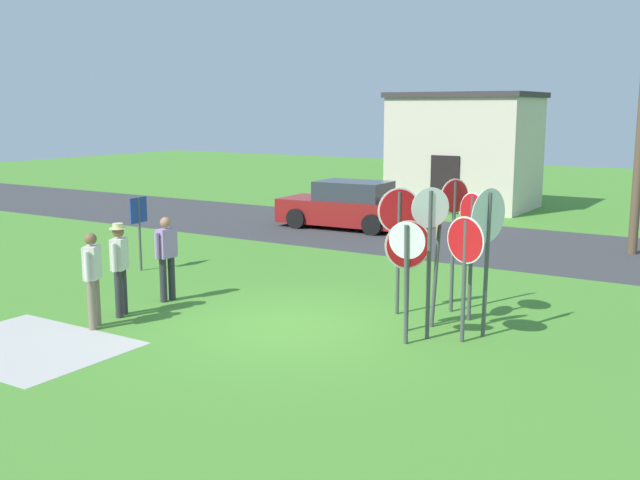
% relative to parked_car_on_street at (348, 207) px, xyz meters
% --- Properties ---
extents(ground_plane, '(80.00, 80.00, 0.00)m').
position_rel_parked_car_on_street_xyz_m(ground_plane, '(4.54, -10.04, -0.69)').
color(ground_plane, '#47842D').
extents(street_asphalt, '(60.00, 6.40, 0.01)m').
position_rel_parked_car_on_street_xyz_m(street_asphalt, '(4.54, -0.28, -0.68)').
color(street_asphalt, '#38383A').
rests_on(street_asphalt, ground).
extents(concrete_path, '(3.20, 2.40, 0.01)m').
position_rel_parked_car_on_street_xyz_m(concrete_path, '(1.58, -13.17, -0.69)').
color(concrete_path, '#ADAAA3').
rests_on(concrete_path, ground).
extents(building_background, '(5.26, 3.91, 4.38)m').
position_rel_parked_car_on_street_xyz_m(building_background, '(1.28, 6.72, 1.51)').
color(building_background, beige).
rests_on(building_background, ground).
extents(parked_car_on_street, '(4.40, 2.21, 1.51)m').
position_rel_parked_car_on_street_xyz_m(parked_car_on_street, '(0.00, 0.00, 0.00)').
color(parked_car_on_street, maroon).
rests_on(parked_car_on_street, ground).
extents(stop_sign_far_back, '(0.61, 0.16, 2.03)m').
position_rel_parked_car_on_street_xyz_m(stop_sign_far_back, '(6.74, -9.81, 0.66)').
color(stop_sign_far_back, '#474C4C').
rests_on(stop_sign_far_back, ground).
extents(stop_sign_center_cluster, '(0.29, 0.59, 2.20)m').
position_rel_parked_car_on_street_xyz_m(stop_sign_center_cluster, '(6.75, -8.65, 0.78)').
color(stop_sign_center_cluster, '#474C4C').
rests_on(stop_sign_center_cluster, ground).
extents(stop_sign_nearest, '(0.28, 0.87, 2.51)m').
position_rel_parked_car_on_street_xyz_m(stop_sign_nearest, '(7.67, -8.72, 1.06)').
color(stop_sign_nearest, '#474C4C').
rests_on(stop_sign_nearest, ground).
extents(stop_sign_tallest, '(0.61, 0.37, 2.34)m').
position_rel_parked_car_on_street_xyz_m(stop_sign_tallest, '(7.11, -7.93, 0.89)').
color(stop_sign_tallest, '#474C4C').
rests_on(stop_sign_tallest, ground).
extents(stop_sign_leaning_left, '(0.73, 0.27, 2.09)m').
position_rel_parked_car_on_street_xyz_m(stop_sign_leaning_left, '(7.47, -9.19, 0.74)').
color(stop_sign_leaning_left, '#474C4C').
rests_on(stop_sign_leaning_left, ground).
extents(stop_sign_leaning_right, '(0.31, 0.58, 2.52)m').
position_rel_parked_car_on_street_xyz_m(stop_sign_leaning_right, '(6.61, -7.56, 0.99)').
color(stop_sign_leaning_right, '#474C4C').
rests_on(stop_sign_leaning_right, ground).
extents(stop_sign_low_front, '(0.54, 0.65, 2.37)m').
position_rel_parked_car_on_street_xyz_m(stop_sign_low_front, '(5.82, -8.25, 0.95)').
color(stop_sign_low_front, '#474C4C').
rests_on(stop_sign_low_front, ground).
extents(stop_sign_rear_left, '(0.58, 0.62, 1.93)m').
position_rel_parked_car_on_street_xyz_m(stop_sign_rear_left, '(6.43, -9.13, 0.63)').
color(stop_sign_rear_left, '#474C4C').
rests_on(stop_sign_rear_left, ground).
extents(stop_sign_rear_right, '(0.44, 0.52, 2.54)m').
position_rel_parked_car_on_street_xyz_m(stop_sign_rear_right, '(6.91, -9.33, 1.01)').
color(stop_sign_rear_right, '#474C4C').
rests_on(stop_sign_rear_right, ground).
extents(person_in_teal, '(0.37, 0.51, 1.69)m').
position_rel_parked_car_on_street_xyz_m(person_in_teal, '(1.73, -11.86, 0.26)').
color(person_in_teal, '#7A6B56').
rests_on(person_in_teal, ground).
extents(person_on_left, '(0.35, 0.52, 1.74)m').
position_rel_parked_car_on_street_xyz_m(person_on_left, '(1.56, -11.08, 0.30)').
color(person_on_left, '#2D2D33').
rests_on(person_on_left, ground).
extents(person_near_signs, '(0.24, 0.57, 1.69)m').
position_rel_parked_car_on_street_xyz_m(person_near_signs, '(1.51, -9.82, 0.26)').
color(person_near_signs, '#2D2D33').
rests_on(person_near_signs, ground).
extents(info_panel_leftmost, '(0.11, 0.60, 1.74)m').
position_rel_parked_car_on_street_xyz_m(info_panel_leftmost, '(-1.00, -8.09, 0.52)').
color(info_panel_leftmost, '#4C4C51').
rests_on(info_panel_leftmost, ground).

